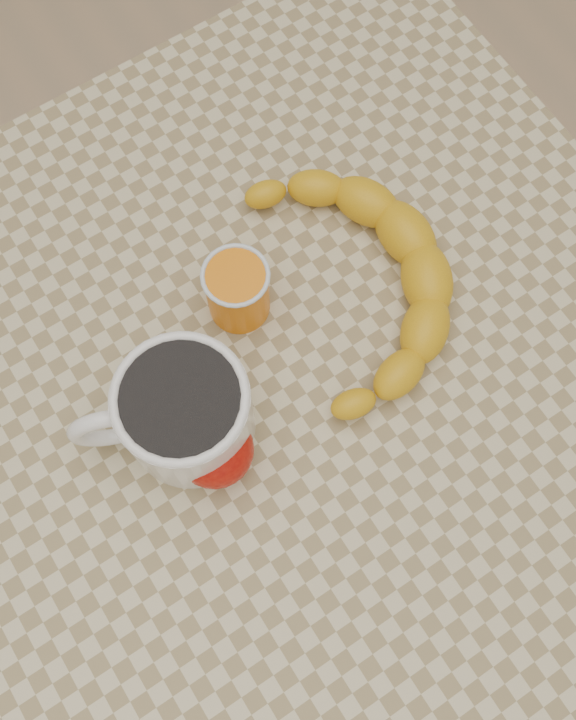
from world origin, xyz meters
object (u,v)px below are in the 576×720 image
table (288,391)px  orange_juice_glass (237,290)px  coffee_mug (182,412)px  apple (215,449)px  banana (357,283)px

table → orange_juice_glass: size_ratio=10.58×
coffee_mug → orange_juice_glass: 0.13m
table → coffee_mug: (-0.11, 0.00, 0.14)m
coffee_mug → orange_juice_glass: bearing=36.7°
table → apple: (-0.10, -0.04, 0.12)m
banana → orange_juice_glass: bearing=176.1°
coffee_mug → banana: bearing=7.6°
apple → orange_juice_glass: bearing=50.4°
table → banana: bearing=16.2°
table → banana: 0.15m
apple → banana: 0.21m
coffee_mug → orange_juice_glass: (0.11, 0.08, -0.02)m
banana → table: bearing=-141.5°
table → apple: 0.16m
table → coffee_mug: size_ratio=4.46×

